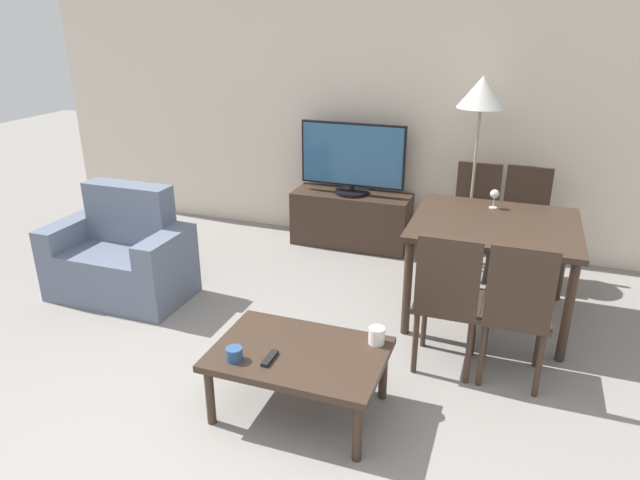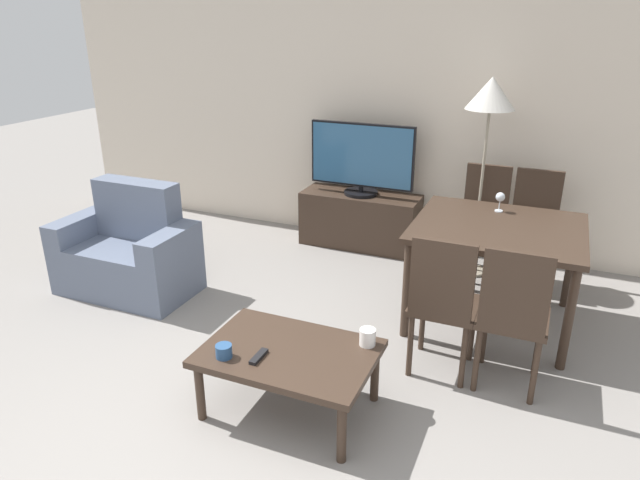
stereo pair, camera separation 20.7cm
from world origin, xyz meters
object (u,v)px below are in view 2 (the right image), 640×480
at_px(armchair, 129,254).
at_px(remote_primary, 259,357).
at_px(dining_table, 498,237).
at_px(cup_colored_far, 368,337).
at_px(dining_chair_far_left, 483,216).
at_px(floor_lamp, 490,102).
at_px(wine_glass_left, 500,198).
at_px(coffee_table, 289,357).
at_px(dining_chair_near_right, 513,313).
at_px(cup_white_near, 224,351).
at_px(tv_stand, 360,220).
at_px(dining_chair_far, 533,222).
at_px(tv, 362,159).
at_px(dining_chair_near, 443,300).

bearing_deg(armchair, remote_primary, -30.05).
height_order(dining_table, cup_colored_far, dining_table).
distance_m(dining_table, dining_chair_far_left, 0.86).
relative_size(dining_chair_far_left, floor_lamp, 0.56).
height_order(cup_colored_far, wine_glass_left, wine_glass_left).
relative_size(coffee_table, dining_table, 0.82).
bearing_deg(dining_table, dining_chair_far_left, 103.70).
height_order(floor_lamp, remote_primary, floor_lamp).
height_order(dining_chair_near_right, cup_colored_far, dining_chair_near_right).
height_order(dining_chair_far_left, cup_colored_far, dining_chair_far_left).
bearing_deg(coffee_table, remote_primary, -130.83).
xyz_separation_m(dining_table, wine_glass_left, (-0.04, 0.31, 0.19)).
bearing_deg(cup_white_near, tv_stand, 93.49).
xyz_separation_m(armchair, cup_colored_far, (2.24, -0.65, 0.13)).
height_order(tv_stand, dining_chair_far, dining_chair_far).
distance_m(armchair, tv, 2.22).
bearing_deg(cup_white_near, dining_chair_near, 41.01).
xyz_separation_m(armchair, floor_lamp, (2.52, 1.43, 1.16)).
bearing_deg(dining_chair_near, dining_chair_far_left, 90.00).
relative_size(armchair, remote_primary, 7.20).
xyz_separation_m(dining_chair_far_left, floor_lamp, (-0.04, -0.01, 0.95)).
relative_size(armchair, cup_colored_far, 11.08).
bearing_deg(remote_primary, cup_colored_far, 35.67).
xyz_separation_m(armchair, coffee_table, (1.86, -0.88, 0.03)).
xyz_separation_m(tv, coffee_table, (0.46, -2.51, -0.51)).
relative_size(armchair, dining_chair_near_right, 1.15).
relative_size(coffee_table, dining_chair_far_left, 1.01).
relative_size(dining_chair_near, dining_chair_far_left, 1.00).
bearing_deg(remote_primary, dining_chair_near, 44.44).
bearing_deg(wine_glass_left, cup_white_near, -120.08).
bearing_deg(cup_white_near, dining_table, 54.70).
distance_m(dining_table, dining_chair_near_right, 0.86).
relative_size(tv, dining_chair_near, 1.06).
height_order(tv, floor_lamp, floor_lamp).
bearing_deg(cup_colored_far, dining_chair_near_right, 31.67).
bearing_deg(armchair, wine_glass_left, 18.79).
bearing_deg(armchair, dining_chair_near_right, -3.98).
height_order(tv_stand, cup_white_near, tv_stand).
xyz_separation_m(floor_lamp, wine_glass_left, (0.20, -0.50, -0.62)).
xyz_separation_m(coffee_table, dining_chair_far_left, (0.70, 2.32, 0.18)).
bearing_deg(dining_chair_far_left, cup_colored_far, -98.76).
bearing_deg(tv_stand, dining_chair_near, -57.77).
bearing_deg(cup_white_near, floor_lamp, 69.10).
relative_size(armchair, cup_white_near, 12.07).
distance_m(armchair, cup_white_near, 1.90).
xyz_separation_m(dining_chair_near, remote_primary, (-0.82, -0.80, -0.12)).
relative_size(armchair, tv, 1.09).
bearing_deg(dining_chair_far_left, dining_chair_near, -90.00).
xyz_separation_m(tv, dining_chair_far, (1.56, -0.19, -0.33)).
height_order(dining_table, cup_white_near, dining_table).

